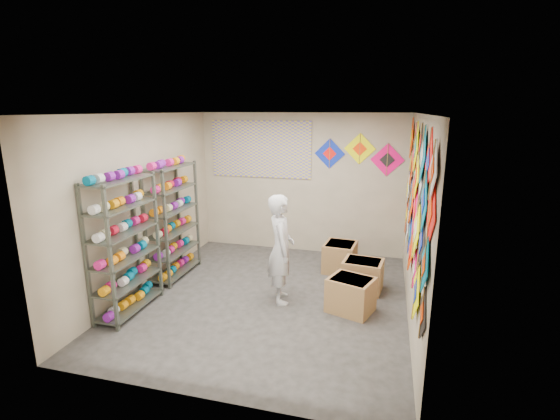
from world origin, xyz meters
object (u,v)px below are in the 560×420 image
(shopkeeper, at_px, (281,249))
(carton_a, at_px, (351,295))
(carton_b, at_px, (363,275))
(carton_c, at_px, (340,257))
(shelf_rack_back, at_px, (173,221))
(shelf_rack_front, at_px, (125,246))

(shopkeeper, xyz_separation_m, carton_a, (1.03, -0.07, -0.56))
(carton_b, height_order, carton_c, carton_c)
(shopkeeper, height_order, carton_b, shopkeeper)
(carton_a, distance_m, carton_c, 1.47)
(carton_b, bearing_deg, shelf_rack_back, -169.27)
(shelf_rack_front, height_order, carton_c, shelf_rack_front)
(shelf_rack_front, relative_size, shelf_rack_back, 1.00)
(carton_b, xyz_separation_m, carton_c, (-0.43, 0.69, 0.01))
(shelf_rack_back, height_order, carton_a, shelf_rack_back)
(carton_c, bearing_deg, shelf_rack_front, -135.17)
(shopkeeper, xyz_separation_m, carton_c, (0.71, 1.36, -0.55))
(shelf_rack_back, height_order, carton_b, shelf_rack_back)
(shelf_rack_front, distance_m, carton_b, 3.54)
(shopkeeper, bearing_deg, carton_c, -47.55)
(carton_c, bearing_deg, shelf_rack_back, -155.96)
(shelf_rack_back, distance_m, carton_c, 2.92)
(shelf_rack_front, bearing_deg, shelf_rack_back, 90.00)
(carton_a, bearing_deg, carton_c, 121.53)
(carton_c, bearing_deg, carton_a, -72.03)
(shelf_rack_back, bearing_deg, shelf_rack_front, -90.00)
(shopkeeper, bearing_deg, carton_a, -114.04)
(shelf_rack_back, xyz_separation_m, shopkeeper, (1.97, -0.46, -0.15))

